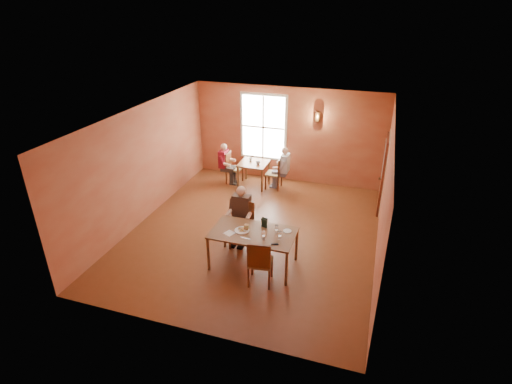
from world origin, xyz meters
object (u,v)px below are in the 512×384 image
(diner_main, at_px, (241,221))
(diner_white, at_px, (275,169))
(diner_maroon, at_px, (233,164))
(chair_empty, at_px, (261,261))
(chair_diner_white, at_px, (274,173))
(main_table, at_px, (253,249))
(second_table, at_px, (254,174))
(chair_diner_main, at_px, (242,226))
(chair_diner_maroon, at_px, (234,168))

(diner_main, distance_m, diner_white, 3.41)
(diner_main, relative_size, diner_maroon, 1.09)
(chair_empty, bearing_deg, chair_diner_white, 93.95)
(main_table, relative_size, second_table, 2.10)
(chair_diner_main, relative_size, diner_maroon, 0.87)
(diner_maroon, bearing_deg, chair_empty, 26.91)
(chair_empty, bearing_deg, chair_diner_maroon, 108.42)
(chair_empty, height_order, chair_diner_white, chair_empty)
(chair_empty, distance_m, chair_diner_maroon, 5.09)
(chair_diner_main, xyz_separation_m, diner_maroon, (-1.48, 3.37, 0.08))
(chair_diner_white, bearing_deg, chair_diner_main, -177.49)
(chair_diner_main, height_order, chair_diner_maroon, chair_diner_main)
(chair_diner_main, xyz_separation_m, diner_main, (0.00, -0.03, 0.14))
(second_table, distance_m, diner_maroon, 0.73)
(chair_diner_maroon, height_order, diner_maroon, diner_maroon)
(chair_diner_white, relative_size, diner_white, 0.78)
(diner_main, distance_m, diner_maroon, 3.71)
(diner_white, distance_m, diner_maroon, 1.36)
(chair_diner_main, xyz_separation_m, chair_diner_maroon, (-1.45, 3.37, -0.04))
(diner_main, relative_size, chair_diner_white, 1.37)
(chair_diner_maroon, bearing_deg, diner_white, 90.00)
(chair_diner_white, height_order, diner_white, diner_white)
(chair_diner_main, relative_size, diner_main, 0.79)
(diner_white, bearing_deg, diner_maroon, 90.00)
(diner_white, height_order, chair_diner_maroon, diner_white)
(second_table, distance_m, diner_white, 0.73)
(second_table, bearing_deg, diner_maroon, 180.00)
(second_table, relative_size, chair_diner_maroon, 0.85)
(chair_diner_main, height_order, diner_maroon, diner_maroon)
(diner_main, bearing_deg, main_table, 128.88)
(main_table, distance_m, chair_empty, 0.63)
(chair_diner_main, bearing_deg, diner_maroon, -66.35)
(chair_diner_white, bearing_deg, chair_empty, -167.86)
(diner_main, xyz_separation_m, diner_white, (-0.12, 3.40, -0.05))
(main_table, xyz_separation_m, chair_diner_white, (-0.65, 4.02, 0.08))
(chair_diner_main, distance_m, chair_empty, 1.44)
(second_table, xyz_separation_m, chair_diner_maroon, (-0.65, 0.00, 0.13))
(main_table, relative_size, chair_diner_main, 1.65)
(chair_diner_white, xyz_separation_m, diner_white, (0.03, 0.00, 0.14))
(chair_empty, xyz_separation_m, second_table, (-1.63, 4.55, -0.15))
(chair_diner_maroon, distance_m, diner_maroon, 0.13)
(chair_diner_maroon, bearing_deg, second_table, 90.00)
(main_table, height_order, diner_maroon, diner_maroon)
(chair_diner_main, height_order, diner_main, diner_main)
(second_table, xyz_separation_m, diner_white, (0.68, 0.00, 0.27))
(chair_diner_main, height_order, chair_empty, chair_diner_main)
(chair_diner_main, distance_m, diner_maroon, 3.68)
(chair_empty, bearing_deg, main_table, 114.07)
(main_table, bearing_deg, chair_diner_main, 127.57)
(chair_diner_maroon, bearing_deg, chair_empty, 26.61)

